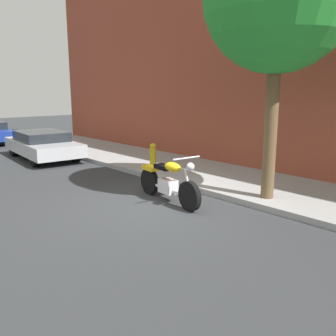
# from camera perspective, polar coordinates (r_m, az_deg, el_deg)

# --- Properties ---
(ground_plane) EXTENTS (60.00, 60.00, 0.00)m
(ground_plane) POSITION_cam_1_polar(r_m,az_deg,el_deg) (8.16, -2.20, -5.91)
(ground_plane) COLOR #303335
(sidewalk) EXTENTS (24.78, 2.99, 0.14)m
(sidewalk) POSITION_cam_1_polar(r_m,az_deg,el_deg) (10.22, 10.69, -2.01)
(sidewalk) COLOR #979797
(sidewalk) RESTS_ON ground
(building_facade) EXTENTS (24.78, 0.50, 8.52)m
(building_facade) POSITION_cam_1_polar(r_m,az_deg,el_deg) (11.50, 17.23, 20.28)
(building_facade) COLOR brown
(building_facade) RESTS_ON ground
(motorcycle) EXTENTS (2.24, 0.71, 1.15)m
(motorcycle) POSITION_cam_1_polar(r_m,az_deg,el_deg) (8.30, 0.02, -2.23)
(motorcycle) COLOR black
(motorcycle) RESTS_ON ground
(parked_car_silver) EXTENTS (4.18, 2.06, 1.03)m
(parked_car_silver) POSITION_cam_1_polar(r_m,az_deg,el_deg) (14.42, -19.14, 3.56)
(parked_car_silver) COLOR black
(parked_car_silver) RESTS_ON ground
(fire_hydrant) EXTENTS (0.20, 0.20, 0.91)m
(fire_hydrant) POSITION_cam_1_polar(r_m,az_deg,el_deg) (11.44, -2.39, 1.68)
(fire_hydrant) COLOR gold
(fire_hydrant) RESTS_ON ground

